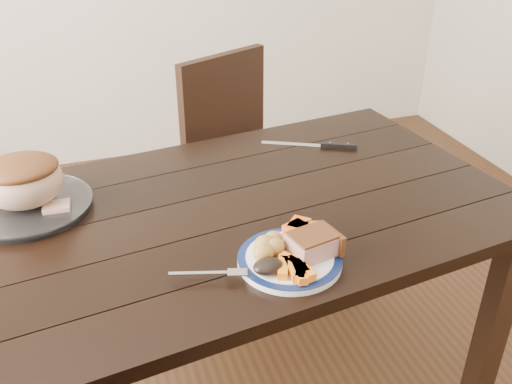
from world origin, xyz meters
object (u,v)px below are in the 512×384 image
object	(u,v)px
fork	(214,273)
roast_joint	(23,182)
chair_far	(242,157)
serving_platter	(28,207)
carving_knife	(327,145)
dining_table	(227,237)
dinner_plate	(290,260)
pork_slice	(313,244)

from	to	relation	value
fork	roast_joint	bearing A→B (deg)	147.83
fork	roast_joint	distance (m)	0.61
chair_far	serving_platter	distance (m)	0.99
serving_platter	chair_far	bearing A→B (deg)	35.62
serving_platter	fork	size ratio (longest dim) A/B	1.91
serving_platter	carving_knife	world-z (taller)	serving_platter
serving_platter	carving_knife	xyz separation A→B (m)	(0.94, 0.11, -0.00)
chair_far	dining_table	bearing A→B (deg)	45.08
dinner_plate	roast_joint	size ratio (longest dim) A/B	1.16
serving_platter	roast_joint	xyz separation A→B (m)	(0.00, 0.00, 0.08)
pork_slice	fork	size ratio (longest dim) A/B	0.62
serving_platter	pork_slice	distance (m)	0.79
chair_far	dinner_plate	distance (m)	1.06
dinner_plate	roast_joint	bearing A→B (deg)	142.49
fork	pork_slice	bearing A→B (deg)	17.13
chair_far	serving_platter	size ratio (longest dim) A/B	2.78
dining_table	roast_joint	xyz separation A→B (m)	(-0.51, 0.17, 0.18)
pork_slice	roast_joint	world-z (taller)	roast_joint
pork_slice	carving_knife	size ratio (longest dim) A/B	0.37
fork	dinner_plate	bearing A→B (deg)	18.72
roast_joint	dinner_plate	bearing A→B (deg)	-37.51
dining_table	serving_platter	bearing A→B (deg)	161.77
carving_knife	serving_platter	bearing A→B (deg)	-146.63
chair_far	serving_platter	bearing A→B (deg)	11.04
chair_far	pork_slice	bearing A→B (deg)	57.59
dinner_plate	fork	size ratio (longest dim) A/B	1.41
dining_table	chair_far	bearing A→B (deg)	69.67
roast_joint	carving_knife	bearing A→B (deg)	6.63
dining_table	serving_platter	world-z (taller)	serving_platter
chair_far	pork_slice	xyz separation A→B (m)	(-0.14, -1.02, 0.27)
dinner_plate	carving_knife	xyz separation A→B (m)	(0.35, 0.56, -0.00)
fork	carving_knife	xyz separation A→B (m)	(0.54, 0.57, -0.01)
chair_far	carving_knife	bearing A→B (deg)	84.91
roast_joint	carving_knife	distance (m)	0.95
roast_joint	pork_slice	bearing A→B (deg)	-35.33
dinner_plate	serving_platter	size ratio (longest dim) A/B	0.74
roast_joint	carving_knife	size ratio (longest dim) A/B	0.72
pork_slice	fork	xyz separation A→B (m)	(-0.24, -0.00, -0.02)
dining_table	dinner_plate	size ratio (longest dim) A/B	6.86
dinner_plate	carving_knife	world-z (taller)	dinner_plate
dining_table	carving_knife	size ratio (longest dim) A/B	5.76
chair_far	dinner_plate	xyz separation A→B (m)	(-0.19, -1.01, 0.23)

